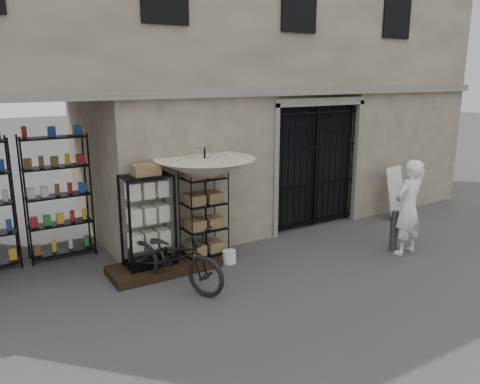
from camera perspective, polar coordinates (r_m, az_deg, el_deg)
ground at (r=8.99m, az=9.20°, el=-9.57°), size 80.00×80.00×0.00m
main_building at (r=11.60m, az=-3.59°, el=18.55°), size 14.00×4.00×9.00m
shop_recess at (r=9.26m, az=-24.80°, el=-0.23°), size 3.00×1.70×3.00m
shop_shelving at (r=9.79m, az=-25.33°, el=-1.07°), size 2.70×0.50×2.50m
iron_gate at (r=11.32m, az=8.68°, el=3.28°), size 2.50×0.21×3.00m
step_platform at (r=9.02m, az=-9.30°, el=-8.99°), size 2.00×0.90×0.15m
display_cabinet at (r=8.71m, az=-11.12°, el=-4.01°), size 0.96×0.73×1.85m
wire_rack at (r=9.12m, az=-4.42°, el=-3.23°), size 0.84×0.64×1.79m
market_umbrella at (r=8.81m, az=-4.31°, el=3.48°), size 2.00×2.03×2.73m
white_bucket at (r=9.24m, az=-1.32°, el=-7.89°), size 0.34×0.34×0.25m
bicycle at (r=8.38m, az=-8.04°, el=-11.34°), size 1.16×1.32×2.11m
steel_bollard at (r=10.28m, az=18.26°, el=-4.54°), size 0.19×0.19×0.85m
shopkeeper at (r=10.36m, az=19.35°, el=-6.99°), size 0.91×2.02×0.47m
easel_sign at (r=12.47m, az=19.29°, el=-0.25°), size 0.72×0.80×1.31m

